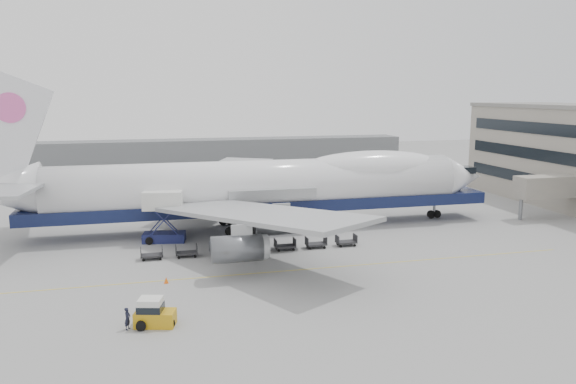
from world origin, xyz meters
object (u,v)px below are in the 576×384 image
object	(u,v)px
baggage_tug	(153,313)
ground_worker	(128,319)
airliner	(264,185)
catering_truck	(163,213)

from	to	relation	value
baggage_tug	ground_worker	bearing A→B (deg)	-157.49
airliner	baggage_tug	xyz separation A→B (m)	(-14.51, -28.34, -4.66)
airliner	baggage_tug	world-z (taller)	airliner
catering_truck	baggage_tug	world-z (taller)	catering_truck
airliner	ground_worker	world-z (taller)	airliner
baggage_tug	ground_worker	size ratio (longest dim) A/B	1.93
airliner	baggage_tug	distance (m)	32.17
catering_truck	ground_worker	xyz separation A→B (m)	(-3.53, -24.94, -2.59)
airliner	catering_truck	xyz separation A→B (m)	(-12.86, -3.63, -2.19)
airliner	ground_worker	distance (m)	33.28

